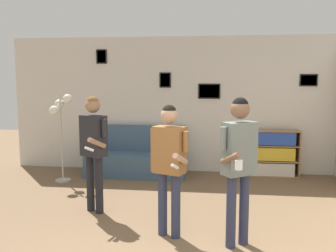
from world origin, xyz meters
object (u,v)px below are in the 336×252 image
at_px(couch, 136,159).
at_px(person_player_foreground_left, 93,142).
at_px(bookshelf, 272,153).
at_px(person_watcher_holding_cup, 239,156).
at_px(person_player_foreground_center, 169,158).
at_px(floor_lamp, 61,117).
at_px(bottle_on_floor, 92,177).

relative_size(couch, person_player_foreground_left, 1.19).
bearing_deg(bookshelf, person_watcher_holding_cup, -104.59).
bearing_deg(person_watcher_holding_cup, person_player_foreground_center, 168.80).
height_order(couch, floor_lamp, floor_lamp).
bearing_deg(person_player_foreground_left, person_watcher_holding_cup, -23.53).
bearing_deg(bottle_on_floor, person_watcher_holding_cup, -42.17).
height_order(couch, person_watcher_holding_cup, person_watcher_holding_cup).
height_order(floor_lamp, person_watcher_holding_cup, person_watcher_holding_cup).
height_order(couch, person_player_foreground_center, person_player_foreground_center).
height_order(bookshelf, person_watcher_holding_cup, person_watcher_holding_cup).
xyz_separation_m(couch, bookshelf, (2.62, 0.19, 0.14)).
height_order(couch, bottle_on_floor, couch).
relative_size(person_player_foreground_center, person_watcher_holding_cup, 0.94).
distance_m(person_player_foreground_left, person_player_foreground_center, 1.34).
distance_m(person_player_foreground_center, bottle_on_floor, 2.77).
distance_m(floor_lamp, bottle_on_floor, 1.22).
xyz_separation_m(person_player_foreground_left, bottle_on_floor, (-0.50, 1.37, -0.89)).
bearing_deg(bookshelf, person_player_foreground_left, -139.95).
bearing_deg(person_watcher_holding_cup, floor_lamp, 142.82).
xyz_separation_m(bookshelf, person_player_foreground_center, (-1.62, -3.01, 0.52)).
distance_m(person_watcher_holding_cup, bottle_on_floor, 3.42).
xyz_separation_m(bookshelf, floor_lamp, (-3.85, -0.87, 0.74)).
bearing_deg(couch, bookshelf, 4.19).
distance_m(couch, bookshelf, 2.63).
xyz_separation_m(bookshelf, person_player_foreground_left, (-2.77, -2.33, 0.56)).
height_order(person_player_foreground_center, bottle_on_floor, person_player_foreground_center).
relative_size(bookshelf, person_player_foreground_left, 0.62).
height_order(person_watcher_holding_cup, bottle_on_floor, person_watcher_holding_cup).
xyz_separation_m(floor_lamp, person_player_foreground_left, (1.09, -1.45, -0.18)).
distance_m(bookshelf, person_player_foreground_center, 3.46).
bearing_deg(person_watcher_holding_cup, couch, 121.04).
bearing_deg(person_player_foreground_center, couch, 109.44).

